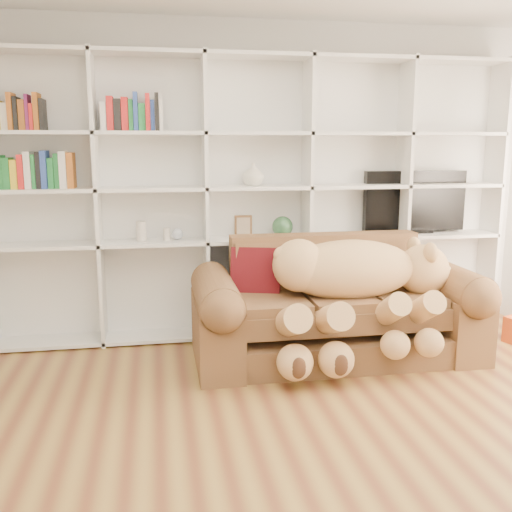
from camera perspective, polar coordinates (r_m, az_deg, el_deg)
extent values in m
plane|color=brown|center=(3.11, 8.03, -21.22)|extent=(5.00, 5.00, 0.00)
cube|color=silver|center=(5.08, -0.30, 7.60)|extent=(5.00, 0.02, 2.70)
cube|color=white|center=(5.05, -0.23, 5.88)|extent=(4.40, 0.03, 2.40)
cube|color=white|center=(4.85, -15.54, 5.25)|extent=(0.03, 0.35, 2.40)
cube|color=white|center=(4.84, -5.07, 5.61)|extent=(0.03, 0.35, 2.40)
cube|color=white|center=(4.99, 5.10, 5.77)|extent=(0.03, 0.35, 2.40)
cube|color=white|center=(5.29, 14.40, 5.77)|extent=(0.03, 0.35, 2.40)
cube|color=white|center=(5.71, 22.52, 5.64)|extent=(0.03, 0.35, 2.40)
cube|color=white|center=(5.14, 0.09, -7.38)|extent=(4.40, 0.35, 0.03)
cube|color=white|center=(4.94, 0.09, 1.67)|extent=(4.40, 0.35, 0.03)
cube|color=white|center=(4.89, 0.09, 6.88)|extent=(4.40, 0.35, 0.03)
cube|color=white|center=(4.88, 0.09, 12.16)|extent=(4.40, 0.35, 0.03)
cube|color=white|center=(4.93, 0.09, 19.39)|extent=(4.40, 0.35, 0.03)
cube|color=brown|center=(4.61, 7.97, -8.62)|extent=(2.11, 0.86, 0.22)
cube|color=brown|center=(4.50, 8.16, -4.72)|extent=(1.57, 0.70, 0.30)
cube|color=brown|center=(4.81, 6.77, -1.03)|extent=(1.57, 0.20, 0.55)
cube|color=brown|center=(4.37, -3.96, -7.36)|extent=(0.32, 0.96, 0.55)
cube|color=brown|center=(4.93, 18.61, -5.79)|extent=(0.32, 0.96, 0.55)
cylinder|color=brown|center=(4.29, -4.01, -3.85)|extent=(0.32, 0.91, 0.32)
cylinder|color=brown|center=(4.86, 18.81, -2.66)|extent=(0.32, 0.91, 0.32)
ellipsoid|color=tan|center=(4.43, 9.36, -1.33)|extent=(1.06, 0.51, 0.46)
sphere|color=tan|center=(4.30, 4.32, -0.95)|extent=(0.40, 0.40, 0.40)
sphere|color=tan|center=(4.66, 16.36, -1.35)|extent=(0.40, 0.40, 0.40)
sphere|color=beige|center=(4.75, 18.01, -1.91)|extent=(0.20, 0.20, 0.20)
sphere|color=#422718|center=(4.78, 18.83, -1.97)|extent=(0.06, 0.06, 0.06)
ellipsoid|color=tan|center=(4.50, 17.06, 0.31)|extent=(0.09, 0.16, 0.16)
ellipsoid|color=tan|center=(4.75, 15.52, 0.94)|extent=(0.09, 0.16, 0.16)
sphere|color=tan|center=(4.26, 2.66, 0.07)|extent=(0.14, 0.14, 0.14)
cylinder|color=tan|center=(4.25, 13.09, -5.44)|extent=(0.17, 0.49, 0.36)
cylinder|color=tan|center=(4.35, 16.20, -5.20)|extent=(0.17, 0.49, 0.36)
cylinder|color=tan|center=(4.04, 3.40, -6.58)|extent=(0.20, 0.56, 0.41)
cylinder|color=tan|center=(4.11, 7.39, -6.33)|extent=(0.20, 0.56, 0.41)
sphere|color=tan|center=(4.17, 13.80, -8.67)|extent=(0.21, 0.21, 0.21)
sphere|color=tan|center=(4.28, 16.97, -8.34)|extent=(0.21, 0.21, 0.21)
sphere|color=tan|center=(3.97, 3.88, -10.52)|extent=(0.26, 0.26, 0.26)
sphere|color=tan|center=(4.05, 7.97, -10.18)|extent=(0.26, 0.26, 0.26)
cube|color=#500D14|center=(4.50, 0.00, -1.65)|extent=(0.43, 0.32, 0.41)
cube|color=black|center=(5.40, 15.56, 5.33)|extent=(0.95, 0.08, 0.54)
cube|color=black|center=(5.43, 15.42, 2.50)|extent=(0.32, 0.18, 0.04)
cube|color=#55371D|center=(4.90, -1.29, 3.00)|extent=(0.15, 0.05, 0.19)
sphere|color=#305E39|center=(4.97, 2.66, 2.95)|extent=(0.18, 0.18, 0.18)
cylinder|color=beige|center=(4.85, -11.39, 2.46)|extent=(0.10, 0.10, 0.17)
cylinder|color=beige|center=(4.86, -8.90, 2.18)|extent=(0.08, 0.08, 0.10)
sphere|color=silver|center=(4.86, -7.86, 2.21)|extent=(0.10, 0.10, 0.10)
imported|color=beige|center=(4.88, -0.28, 8.18)|extent=(0.23, 0.23, 0.19)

